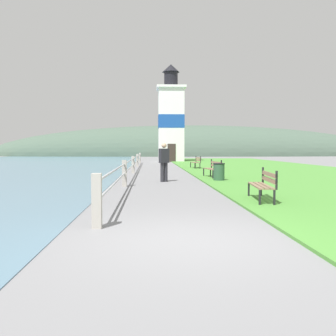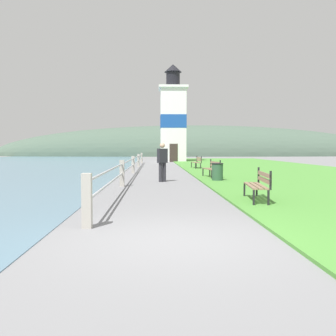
{
  "view_description": "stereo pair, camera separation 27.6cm",
  "coord_description": "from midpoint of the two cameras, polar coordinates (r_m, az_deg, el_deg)",
  "views": [
    {
      "loc": [
        -0.63,
        -6.08,
        1.52
      ],
      "look_at": [
        0.49,
        16.8,
        0.3
      ],
      "focal_mm": 40.0,
      "sensor_mm": 36.0,
      "label": 1
    },
    {
      "loc": [
        -0.36,
        -6.09,
        1.52
      ],
      "look_at": [
        0.49,
        16.8,
        0.3
      ],
      "focal_mm": 40.0,
      "sensor_mm": 36.0,
      "label": 2
    }
  ],
  "objects": [
    {
      "name": "trash_bin",
      "position": [
        17.11,
        7.31,
        -0.65
      ],
      "size": [
        0.54,
        0.54,
        0.84
      ],
      "color": "#2D5138",
      "rests_on": "ground_plane"
    },
    {
      "name": "distant_hillside",
      "position": [
        74.16,
        3.78,
        1.86
      ],
      "size": [
        80.0,
        16.0,
        12.0
      ],
      "color": "#475B4C",
      "rests_on": "ground_plane"
    },
    {
      "name": "ground_plane",
      "position": [
        6.29,
        1.84,
        -10.92
      ],
      "size": [
        160.0,
        160.0,
        0.0
      ],
      "primitive_type": "plane",
      "color": "slate"
    },
    {
      "name": "park_bench_near",
      "position": [
        10.79,
        13.69,
        -2.25
      ],
      "size": [
        0.67,
        1.89,
        0.94
      ],
      "rotation": [
        0.0,
        0.0,
        3.03
      ],
      "color": "#846B51",
      "rests_on": "ground_plane"
    },
    {
      "name": "person_strolling",
      "position": [
        16.84,
        -1.08,
        1.12
      ],
      "size": [
        0.49,
        0.41,
        1.76
      ],
      "rotation": [
        0.0,
        0.0,
        2.09
      ],
      "color": "#28282D",
      "rests_on": "ground_plane"
    },
    {
      "name": "park_bench_far",
      "position": [
        27.65,
        4.05,
        1.0
      ],
      "size": [
        0.61,
        1.69,
        0.94
      ],
      "rotation": [
        0.0,
        0.0,
        3.23
      ],
      "color": "#846B51",
      "rests_on": "ground_plane"
    },
    {
      "name": "grass_verge",
      "position": [
        26.24,
        15.49,
        -0.32
      ],
      "size": [
        12.0,
        56.36,
        0.06
      ],
      "color": "#4C8E38",
      "rests_on": "ground_plane"
    },
    {
      "name": "park_bench_midway",
      "position": [
        18.99,
        6.52,
        0.07
      ],
      "size": [
        0.67,
        1.85,
        0.94
      ],
      "rotation": [
        0.0,
        0.0,
        3.25
      ],
      "color": "#846B51",
      "rests_on": "ground_plane"
    },
    {
      "name": "seawall_railing",
      "position": [
        22.6,
        -5.69,
        0.77
      ],
      "size": [
        0.18,
        31.11,
        1.04
      ],
      "color": "#A8A399",
      "rests_on": "ground_plane"
    },
    {
      "name": "lighthouse",
      "position": [
        42.58,
        0.26,
        7.38
      ],
      "size": [
        3.24,
        3.24,
        10.93
      ],
      "color": "white",
      "rests_on": "ground_plane"
    }
  ]
}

